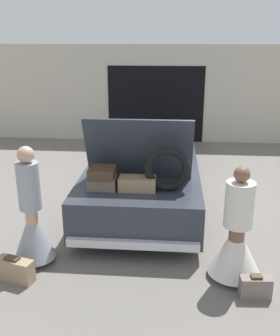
{
  "coord_description": "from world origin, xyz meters",
  "views": [
    {
      "loc": [
        0.51,
        -7.53,
        3.05
      ],
      "look_at": [
        0.0,
        -1.48,
        0.98
      ],
      "focal_mm": 42.0,
      "sensor_mm": 36.0,
      "label": 1
    }
  ],
  "objects_px": {
    "car": "(146,163)",
    "person_left": "(32,223)",
    "person_right": "(236,240)",
    "suitcase_beside_left_person": "(13,269)",
    "suitcase_beside_right_person": "(255,287)"
  },
  "relations": [
    {
      "from": "car",
      "to": "suitcase_beside_right_person",
      "type": "xyz_separation_m",
      "value": [
        1.57,
        -3.37,
        -0.44
      ]
    },
    {
      "from": "car",
      "to": "suitcase_beside_right_person",
      "type": "height_order",
      "value": "car"
    },
    {
      "from": "person_right",
      "to": "suitcase_beside_right_person",
      "type": "height_order",
      "value": "person_right"
    },
    {
      "from": "person_left",
      "to": "person_right",
      "type": "relative_size",
      "value": 1.1
    },
    {
      "from": "person_right",
      "to": "suitcase_beside_left_person",
      "type": "height_order",
      "value": "person_right"
    },
    {
      "from": "car",
      "to": "suitcase_beside_left_person",
      "type": "bearing_deg",
      "value": -114.58
    },
    {
      "from": "person_left",
      "to": "person_right",
      "type": "distance_m",
      "value": 2.73
    },
    {
      "from": "person_right",
      "to": "suitcase_beside_right_person",
      "type": "bearing_deg",
      "value": -149.58
    },
    {
      "from": "suitcase_beside_left_person",
      "to": "person_right",
      "type": "bearing_deg",
      "value": 6.28
    },
    {
      "from": "person_left",
      "to": "suitcase_beside_right_person",
      "type": "bearing_deg",
      "value": 67.1
    },
    {
      "from": "suitcase_beside_right_person",
      "to": "car",
      "type": "bearing_deg",
      "value": 114.93
    },
    {
      "from": "suitcase_beside_right_person",
      "to": "person_right",
      "type": "bearing_deg",
      "value": 116.22
    },
    {
      "from": "suitcase_beside_left_person",
      "to": "suitcase_beside_right_person",
      "type": "distance_m",
      "value": 3.07
    },
    {
      "from": "car",
      "to": "person_left",
      "type": "distance_m",
      "value": 3.14
    },
    {
      "from": "car",
      "to": "person_left",
      "type": "xyz_separation_m",
      "value": [
        -1.37,
        -2.83,
        0.03
      ]
    }
  ]
}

